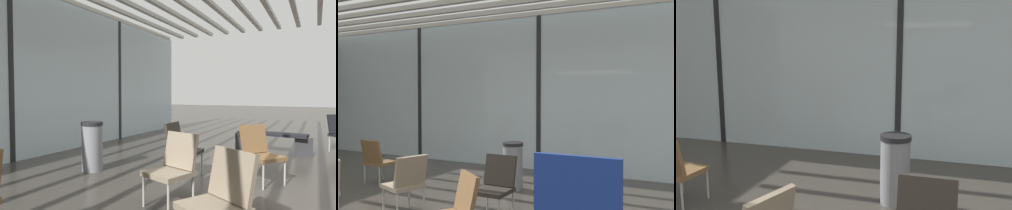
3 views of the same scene
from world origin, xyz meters
TOP-DOWN VIEW (x-y plane):
  - glass_curtain_wall at (0.00, 5.20)m, footprint 14.00×0.08m
  - window_mullion_0 at (-3.50, 5.20)m, footprint 0.10×0.12m
  - window_mullion_1 at (0.00, 5.20)m, footprint 0.10×0.12m
  - parked_airplane at (-1.09, 11.45)m, footprint 11.45×3.92m
  - trash_bin at (0.25, 3.33)m, footprint 0.38×0.38m

SIDE VIEW (x-z plane):
  - trash_bin at x=0.25m, z-range 0.00..0.86m
  - glass_curtain_wall at x=0.00m, z-range 0.00..3.54m
  - window_mullion_0 at x=-3.50m, z-range 0.00..3.54m
  - window_mullion_1 at x=0.00m, z-range 0.00..3.54m
  - parked_airplane at x=-1.09m, z-range 0.00..3.92m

